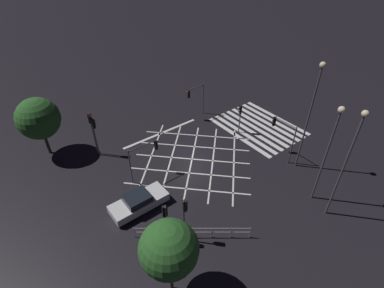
# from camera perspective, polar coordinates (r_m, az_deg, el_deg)

# --- Properties ---
(ground_plane) EXTENTS (200.00, 200.00, 0.00)m
(ground_plane) POSITION_cam_1_polar(r_m,az_deg,el_deg) (28.88, -0.00, -2.88)
(ground_plane) COLOR black
(road_markings) EXTENTS (13.58, 19.54, 0.01)m
(road_markings) POSITION_cam_1_polar(r_m,az_deg,el_deg) (32.42, 8.44, 1.68)
(road_markings) COLOR silver
(road_markings) RESTS_ON ground_plane
(traffic_light_sw_main) EXTENTS (2.67, 0.36, 4.04)m
(traffic_light_sw_main) POSITION_cam_1_polar(r_m,az_deg,el_deg) (28.75, 16.80, 2.53)
(traffic_light_sw_main) COLOR #424244
(traffic_light_sw_main) RESTS_ON ground_plane
(traffic_light_se_cross) EXTENTS (0.36, 2.41, 3.81)m
(traffic_light_se_cross) POSITION_cam_1_polar(r_m,az_deg,el_deg) (33.92, 0.54, 9.32)
(traffic_light_se_cross) COLOR #424244
(traffic_light_se_cross) RESTS_ON ground_plane
(traffic_light_ne_cross) EXTENTS (0.36, 0.39, 4.09)m
(traffic_light_ne_cross) POSITION_cam_1_polar(r_m,az_deg,el_deg) (29.11, -18.05, 2.57)
(traffic_light_ne_cross) COLOR #424244
(traffic_light_ne_cross) RESTS_ON ground_plane
(traffic_light_median_south) EXTENTS (0.36, 0.39, 3.34)m
(traffic_light_median_south) POSITION_cam_1_polar(r_m,az_deg,el_deg) (31.61, 9.10, 5.78)
(traffic_light_median_south) COLOR #424244
(traffic_light_median_south) RESTS_ON ground_plane
(traffic_light_median_north) EXTENTS (0.36, 2.87, 3.61)m
(traffic_light_median_north) POSITION_cam_1_polar(r_m,az_deg,el_deg) (25.67, -8.87, -1.61)
(traffic_light_median_north) COLOR #424244
(traffic_light_median_north) RESTS_ON ground_plane
(traffic_light_nw_main) EXTENTS (0.39, 0.36, 3.71)m
(traffic_light_nw_main) POSITION_cam_1_polar(r_m,az_deg,el_deg) (20.51, -5.11, -13.67)
(traffic_light_nw_main) COLOR #424244
(traffic_light_nw_main) RESTS_ON ground_plane
(traffic_light_nw_cross) EXTENTS (0.36, 0.39, 4.04)m
(traffic_light_nw_cross) POSITION_cam_1_polar(r_m,az_deg,el_deg) (20.37, -1.39, -12.92)
(traffic_light_nw_cross) COLOR #424244
(traffic_light_nw_cross) RESTS_ON ground_plane
(traffic_light_ne_main) EXTENTS (0.39, 0.36, 4.58)m
(traffic_light_ne_main) POSITION_cam_1_polar(r_m,az_deg,el_deg) (29.09, -18.52, 3.22)
(traffic_light_ne_main) COLOR #424244
(traffic_light_ne_main) RESTS_ON ground_plane
(street_lamp_east) EXTENTS (0.49, 0.49, 8.62)m
(street_lamp_east) POSITION_cam_1_polar(r_m,az_deg,el_deg) (23.53, 24.98, 0.69)
(street_lamp_east) COLOR #424244
(street_lamp_east) RESTS_ON ground_plane
(street_lamp_west) EXTENTS (0.45, 0.45, 9.28)m
(street_lamp_west) POSITION_cam_1_polar(r_m,az_deg,el_deg) (22.54, 27.81, -1.46)
(street_lamp_west) COLOR #424244
(street_lamp_west) RESTS_ON ground_plane
(street_lamp_far) EXTENTS (0.49, 0.49, 10.09)m
(street_lamp_far) POSITION_cam_1_polar(r_m,az_deg,el_deg) (26.18, 22.01, 7.43)
(street_lamp_far) COLOR #424244
(street_lamp_far) RESTS_ON ground_plane
(street_tree_near) EXTENTS (3.90, 3.90, 5.92)m
(street_tree_near) POSITION_cam_1_polar(r_m,az_deg,el_deg) (30.77, -27.24, 4.33)
(street_tree_near) COLOR #473323
(street_tree_near) RESTS_ON ground_plane
(street_tree_far) EXTENTS (3.36, 3.36, 5.87)m
(street_tree_far) POSITION_cam_1_polar(r_m,az_deg,el_deg) (17.19, -4.44, -19.34)
(street_tree_far) COLOR #473323
(street_tree_far) RESTS_ON ground_plane
(waiting_car) EXTENTS (1.85, 4.63, 1.41)m
(waiting_car) POSITION_cam_1_polar(r_m,az_deg,el_deg) (24.37, -10.12, -10.81)
(waiting_car) COLOR silver
(waiting_car) RESTS_ON ground_plane
(pedestrian_railing) EXTENTS (5.14, 6.64, 1.05)m
(pedestrian_railing) POSITION_cam_1_polar(r_m,az_deg,el_deg) (22.21, -0.00, -16.29)
(pedestrian_railing) COLOR #B7B7BC
(pedestrian_railing) RESTS_ON ground_plane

